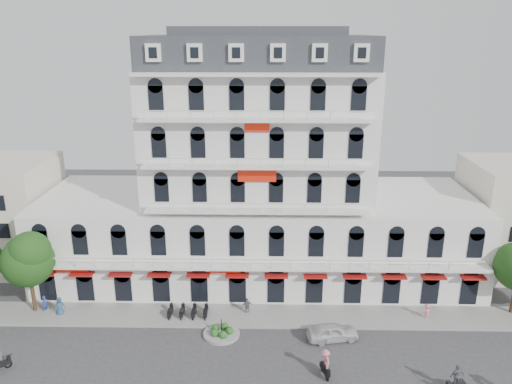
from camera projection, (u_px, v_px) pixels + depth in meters
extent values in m
plane|color=#38383A|center=(254.00, 381.00, 37.96)|extent=(120.00, 120.00, 0.00)
cube|color=gray|center=(256.00, 316.00, 46.49)|extent=(53.00, 4.00, 0.16)
cube|color=silver|center=(258.00, 235.00, 53.68)|extent=(45.00, 14.00, 9.00)
cube|color=silver|center=(258.00, 134.00, 50.27)|extent=(22.00, 12.00, 13.00)
cube|color=#2D3035|center=(258.00, 52.00, 47.80)|extent=(21.56, 11.76, 3.00)
cube|color=#2D3035|center=(258.00, 31.00, 47.21)|extent=(15.84, 8.64, 0.80)
cube|color=#9E1613|center=(257.00, 275.00, 46.86)|extent=(40.50, 1.00, 0.15)
cube|color=#B31D0B|center=(257.00, 174.00, 45.23)|extent=(3.50, 0.10, 1.40)
cylinder|color=gray|center=(222.00, 334.00, 43.68)|extent=(3.20, 3.20, 0.24)
cylinder|color=black|center=(221.00, 326.00, 43.44)|extent=(0.08, 0.08, 1.40)
sphere|color=#1B531C|center=(229.00, 331.00, 43.56)|extent=(0.70, 0.70, 0.70)
sphere|color=#1B531C|center=(225.00, 326.00, 44.20)|extent=(0.70, 0.70, 0.70)
sphere|color=#1B531C|center=(216.00, 328.00, 43.98)|extent=(0.70, 0.70, 0.70)
sphere|color=#1B531C|center=(215.00, 333.00, 43.20)|extent=(0.70, 0.70, 0.70)
sphere|color=#1B531C|center=(223.00, 335.00, 42.93)|extent=(0.70, 0.70, 0.70)
cylinder|color=#382314|center=(33.00, 294.00, 46.78)|extent=(0.36, 0.36, 3.74)
sphere|color=#193A12|center=(28.00, 261.00, 45.72)|extent=(4.76, 4.76, 4.76)
sphere|color=#193A12|center=(30.00, 252.00, 45.09)|extent=(3.74, 3.74, 3.74)
sphere|color=#193A12|center=(24.00, 253.00, 45.81)|extent=(3.40, 3.40, 3.40)
imported|color=silver|center=(333.00, 332.00, 42.88)|extent=(4.69, 2.57, 1.51)
cube|color=black|center=(1.00, 365.00, 38.98)|extent=(1.27, 1.35, 0.35)
torus|color=black|center=(8.00, 364.00, 39.44)|extent=(0.49, 0.52, 0.60)
imported|color=slate|center=(457.00, 376.00, 36.48)|extent=(1.17, 0.69, 1.86)
cube|color=black|center=(325.00, 370.00, 38.40)|extent=(0.69, 1.54, 0.35)
torus|color=black|center=(327.00, 377.00, 37.97)|extent=(0.26, 0.61, 0.60)
torus|color=black|center=(322.00, 368.00, 38.99)|extent=(0.26, 0.61, 0.60)
imported|color=#D67181|center=(325.00, 361.00, 38.14)|extent=(0.96, 1.33, 1.86)
imported|color=#264F73|center=(60.00, 306.00, 46.46)|extent=(1.09, 1.00, 1.86)
imported|color=#5C5D64|center=(247.00, 306.00, 46.75)|extent=(1.02, 0.57, 1.65)
imported|color=#D16E87|center=(427.00, 312.00, 45.91)|extent=(1.14, 0.88, 1.55)
imported|color=navy|center=(45.00, 304.00, 47.08)|extent=(0.65, 0.73, 1.67)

